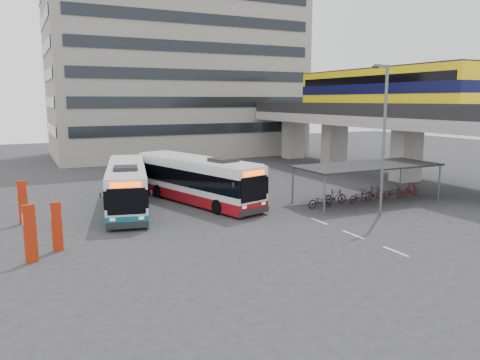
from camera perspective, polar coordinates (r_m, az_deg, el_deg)
name	(u,v)px	position (r m, az deg, el deg)	size (l,w,h in m)	color
ground	(281,226)	(25.90, 5.07, -5.64)	(120.00, 120.00, 0.00)	#28282B
viaduct	(376,107)	(44.79, 16.26, 8.57)	(8.00, 32.00, 9.68)	gray
bike_shelter	(367,181)	(32.85, 15.19, -0.08)	(10.00, 4.00, 2.54)	#595B60
office_block	(176,54)	(60.69, -7.76, 15.00)	(30.00, 15.00, 25.00)	gray
road_markings	(353,235)	(24.93, 13.62, -6.48)	(0.15, 7.60, 0.01)	beige
bus_main	(197,180)	(31.55, -5.25, -0.02)	(5.44, 11.34, 3.29)	white
bus_teal	(127,187)	(30.29, -13.63, -0.81)	(4.52, 10.80, 3.12)	white
pedestrian	(221,200)	(28.16, -2.32, -2.47)	(0.65, 0.43, 1.80)	black
lamp_post	(383,131)	(28.73, 17.06, 5.70)	(1.52, 0.60, 8.85)	#595B60
sign_totem_south	(30,233)	(21.80, -24.22, -5.89)	(0.54, 0.29, 2.52)	#AC240A
sign_totem_mid	(57,226)	(23.00, -21.43, -5.23)	(0.49, 0.18, 2.28)	#AC240A
sign_totem_north	(23,202)	(28.74, -24.95, -2.40)	(0.53, 0.20, 2.44)	#AC240A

